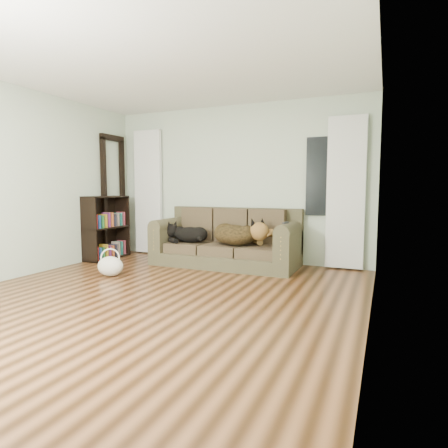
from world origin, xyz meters
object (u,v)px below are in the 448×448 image
at_px(tote_bag, 110,265).
at_px(bookshelf, 107,230).
at_px(dog_shepherd, 237,236).
at_px(dog_black_lab, 188,234).
at_px(sofa, 225,237).

xyz_separation_m(tote_bag, bookshelf, (-0.95, 1.04, 0.34)).
height_order(dog_shepherd, tote_bag, dog_shepherd).
bearing_deg(dog_shepherd, tote_bag, 69.62).
distance_m(dog_shepherd, tote_bag, 1.90).
distance_m(dog_black_lab, dog_shepherd, 0.84).
height_order(dog_black_lab, bookshelf, bookshelf).
distance_m(dog_black_lab, bookshelf, 1.53).
bearing_deg(tote_bag, dog_shepherd, 41.40).
relative_size(dog_black_lab, dog_shepherd, 0.77).
bearing_deg(dog_black_lab, tote_bag, -105.12).
height_order(dog_shepherd, bookshelf, bookshelf).
bearing_deg(tote_bag, sofa, 47.76).
xyz_separation_m(dog_shepherd, bookshelf, (-2.35, -0.20, 0.01)).
xyz_separation_m(sofa, bookshelf, (-2.13, -0.27, 0.05)).
height_order(sofa, bookshelf, bookshelf).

